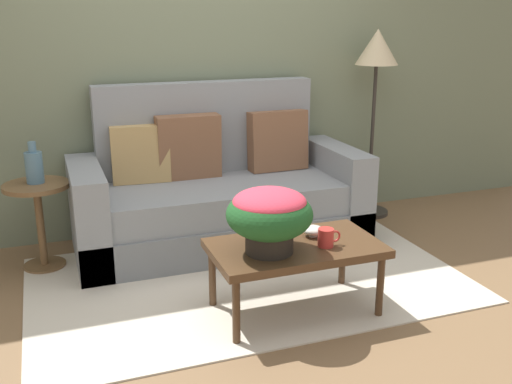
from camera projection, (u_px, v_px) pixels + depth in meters
The scene contains 11 objects.
ground_plane at pixel (251, 284), 3.73m from camera, with size 14.00×14.00×0.00m, color brown.
wall_back at pixel (195, 43), 4.43m from camera, with size 6.40×0.12×2.85m, color slate.
area_rug at pixel (247, 279), 3.78m from camera, with size 2.70×1.66×0.01m, color beige.
couch at pixel (218, 196), 4.33m from camera, with size 2.07×0.87×1.16m.
coffee_table at pixel (295, 251), 3.29m from camera, with size 0.95×0.54×0.41m.
side_table at pixel (39, 210), 3.86m from camera, with size 0.42×0.42×0.59m.
floor_lamp at pixel (376, 66), 4.69m from camera, with size 0.34×0.34×1.52m.
potted_plant at pixel (269, 214), 3.11m from camera, with size 0.46×0.46×0.35m.
coffee_mug at pixel (326, 237), 3.23m from camera, with size 0.13×0.09×0.10m.
snack_bowl at pixel (313, 231), 3.38m from camera, with size 0.12×0.12×0.06m.
table_vase at pixel (34, 166), 3.79m from camera, with size 0.11×0.11×0.27m.
Camera 1 is at (-1.14, -3.20, 1.64)m, focal length 41.40 mm.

